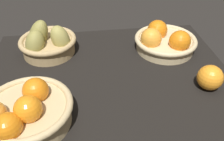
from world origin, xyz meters
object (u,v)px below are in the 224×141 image
Objects in this scene: basket_far_left_pears at (47,43)px; loose_orange_front_gap at (210,78)px; basket_near_left at (25,112)px; basket_far_right at (164,41)px.

loose_orange_front_gap is at bearing -27.47° from basket_far_left_pears.
loose_orange_front_gap is at bearing 8.27° from basket_near_left.
basket_far_left_pears is at bearing 175.79° from basket_far_right.
basket_near_left is at bearing -94.41° from basket_far_left_pears.
basket_near_left is at bearing -146.21° from basket_far_right.
basket_far_right is at bearing 33.79° from basket_near_left.
basket_far_right reaches higher than loose_orange_front_gap.
basket_near_left is 56.72cm from basket_far_right.
basket_far_left_pears is 58.33cm from loose_orange_front_gap.
basket_far_right is (44.45, -3.27, -0.63)cm from basket_far_left_pears.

